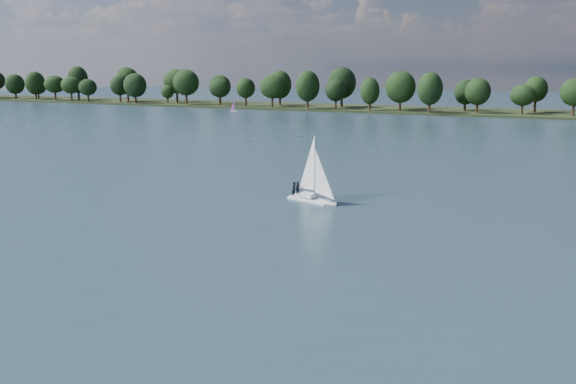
{
  "coord_description": "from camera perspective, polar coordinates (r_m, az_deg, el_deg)",
  "views": [
    {
      "loc": [
        43.2,
        -22.43,
        15.52
      ],
      "look_at": [
        12.24,
        37.48,
        2.5
      ],
      "focal_mm": 40.0,
      "sensor_mm": 36.0,
      "label": 1
    }
  ],
  "objects": [
    {
      "name": "dinghy_pink",
      "position": [
        238.35,
        -4.8,
        7.41
      ],
      "size": [
        2.97,
        1.75,
        4.46
      ],
      "rotation": [
        0.0,
        0.0,
        0.25
      ],
      "color": "silver",
      "rests_on": "ground"
    },
    {
      "name": "sailboat",
      "position": [
        75.69,
        2.0,
        0.93
      ],
      "size": [
        6.73,
        3.75,
        8.54
      ],
      "rotation": [
        0.0,
        0.0,
        -0.32
      ],
      "color": "white",
      "rests_on": "ground"
    },
    {
      "name": "pontoon",
      "position": [
        312.31,
        -19.19,
        7.48
      ],
      "size": [
        4.35,
        2.86,
        0.5
      ],
      "primitive_type": "cube",
      "rotation": [
        0.0,
        0.0,
        -0.23
      ],
      "color": "#585A5D",
      "rests_on": "ground"
    },
    {
      "name": "ground",
      "position": [
        130.75,
        7.86,
        4.01
      ],
      "size": [
        700.0,
        700.0,
        0.0
      ],
      "primitive_type": "plane",
      "color": "#233342",
      "rests_on": "ground"
    },
    {
      "name": "far_shore",
      "position": [
        238.88,
        16.97,
        6.73
      ],
      "size": [
        660.0,
        40.0,
        1.5
      ],
      "primitive_type": "cube",
      "color": "black",
      "rests_on": "ground"
    },
    {
      "name": "treeline",
      "position": [
        238.74,
        13.09,
        8.85
      ],
      "size": [
        562.99,
        73.82,
        17.85
      ],
      "color": "black",
      "rests_on": "ground"
    }
  ]
}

